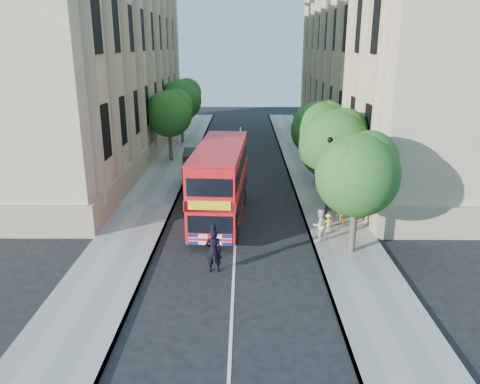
{
  "coord_description": "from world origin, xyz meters",
  "views": [
    {
      "loc": [
        0.45,
        -18.3,
        9.92
      ],
      "look_at": [
        0.24,
        5.78,
        2.3
      ],
      "focal_mm": 35.0,
      "sensor_mm": 36.0,
      "label": 1
    }
  ],
  "objects_px": {
    "lamp_post": "(328,187)",
    "double_decker_bus": "(220,181)",
    "woman_pedestrian": "(320,225)",
    "box_van": "(197,172)",
    "police_constable": "(214,251)"
  },
  "relations": [
    {
      "from": "double_decker_bus",
      "to": "police_constable",
      "type": "height_order",
      "value": "double_decker_bus"
    },
    {
      "from": "box_van",
      "to": "double_decker_bus",
      "type": "bearing_deg",
      "value": -76.47
    },
    {
      "from": "police_constable",
      "to": "woman_pedestrian",
      "type": "relative_size",
      "value": 1.2
    },
    {
      "from": "lamp_post",
      "to": "woman_pedestrian",
      "type": "relative_size",
      "value": 3.03
    },
    {
      "from": "double_decker_bus",
      "to": "box_van",
      "type": "height_order",
      "value": "double_decker_bus"
    },
    {
      "from": "lamp_post",
      "to": "box_van",
      "type": "xyz_separation_m",
      "value": [
        -7.89,
        7.67,
        -1.23
      ]
    },
    {
      "from": "double_decker_bus",
      "to": "woman_pedestrian",
      "type": "relative_size",
      "value": 5.62
    },
    {
      "from": "lamp_post",
      "to": "police_constable",
      "type": "distance_m",
      "value": 7.88
    },
    {
      "from": "lamp_post",
      "to": "box_van",
      "type": "height_order",
      "value": "lamp_post"
    },
    {
      "from": "box_van",
      "to": "police_constable",
      "type": "distance_m",
      "value": 12.82
    },
    {
      "from": "box_van",
      "to": "lamp_post",
      "type": "bearing_deg",
      "value": -48.78
    },
    {
      "from": "lamp_post",
      "to": "woman_pedestrian",
      "type": "xyz_separation_m",
      "value": [
        -0.6,
        -1.66,
        -1.54
      ]
    },
    {
      "from": "lamp_post",
      "to": "double_decker_bus",
      "type": "height_order",
      "value": "lamp_post"
    },
    {
      "from": "double_decker_bus",
      "to": "box_van",
      "type": "xyz_separation_m",
      "value": [
        -1.98,
        6.06,
        -1.13
      ]
    },
    {
      "from": "double_decker_bus",
      "to": "woman_pedestrian",
      "type": "bearing_deg",
      "value": -27.95
    }
  ]
}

